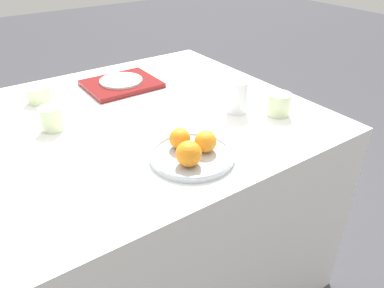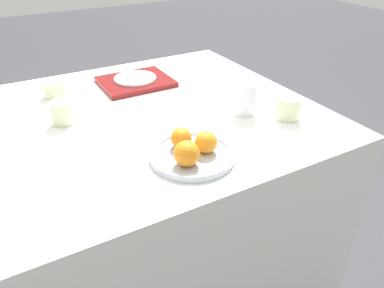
{
  "view_description": "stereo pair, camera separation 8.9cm",
  "coord_description": "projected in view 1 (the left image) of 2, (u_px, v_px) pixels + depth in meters",
  "views": [
    {
      "loc": [
        -0.53,
        -1.1,
        1.38
      ],
      "look_at": [
        -0.01,
        -0.35,
        0.83
      ],
      "focal_mm": 35.0,
      "sensor_mm": 36.0,
      "label": 1
    },
    {
      "loc": [
        -0.46,
        -1.15,
        1.38
      ],
      "look_at": [
        -0.01,
        -0.35,
        0.83
      ],
      "focal_mm": 35.0,
      "sensor_mm": 36.0,
      "label": 2
    }
  ],
  "objects": [
    {
      "name": "serving_tray",
      "position": [
        121.0,
        84.0,
        1.56
      ],
      "size": [
        0.29,
        0.24,
        0.02
      ],
      "color": "maroon",
      "rests_on": "table"
    },
    {
      "name": "ground_plane",
      "position": [
        151.0,
        265.0,
        1.74
      ],
      "size": [
        12.0,
        12.0,
        0.0
      ],
      "primitive_type": "plane",
      "color": "#38383D"
    },
    {
      "name": "cup_1",
      "position": [
        279.0,
        104.0,
        1.32
      ],
      "size": [
        0.08,
        0.08,
        0.08
      ],
      "color": "beige",
      "rests_on": "table"
    },
    {
      "name": "cup_2",
      "position": [
        52.0,
        119.0,
        1.23
      ],
      "size": [
        0.08,
        0.08,
        0.08
      ],
      "color": "beige",
      "rests_on": "table"
    },
    {
      "name": "table",
      "position": [
        146.0,
        199.0,
        1.54
      ],
      "size": [
        1.19,
        1.09,
        0.78
      ],
      "color": "white",
      "rests_on": "ground_plane"
    },
    {
      "name": "orange_0",
      "position": [
        206.0,
        141.0,
        1.08
      ],
      "size": [
        0.07,
        0.07,
        0.07
      ],
      "color": "orange",
      "rests_on": "fruit_platter"
    },
    {
      "name": "orange_2",
      "position": [
        180.0,
        138.0,
        1.1
      ],
      "size": [
        0.06,
        0.06,
        0.06
      ],
      "color": "orange",
      "rests_on": "fruit_platter"
    },
    {
      "name": "cup_0",
      "position": [
        39.0,
        94.0,
        1.42
      ],
      "size": [
        0.09,
        0.09,
        0.06
      ],
      "color": "beige",
      "rests_on": "table"
    },
    {
      "name": "side_plate",
      "position": [
        121.0,
        81.0,
        1.56
      ],
      "size": [
        0.18,
        0.18,
        0.01
      ],
      "color": "silver",
      "rests_on": "serving_tray"
    },
    {
      "name": "fruit_platter",
      "position": [
        192.0,
        155.0,
        1.08
      ],
      "size": [
        0.25,
        0.25,
        0.02
      ],
      "color": "#B2BCC6",
      "rests_on": "table"
    },
    {
      "name": "orange_1",
      "position": [
        189.0,
        154.0,
        1.02
      ],
      "size": [
        0.07,
        0.07,
        0.07
      ],
      "color": "orange",
      "rests_on": "fruit_platter"
    },
    {
      "name": "water_glass",
      "position": [
        237.0,
        97.0,
        1.33
      ],
      "size": [
        0.08,
        0.08,
        0.12
      ],
      "color": "silver",
      "rests_on": "table"
    }
  ]
}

